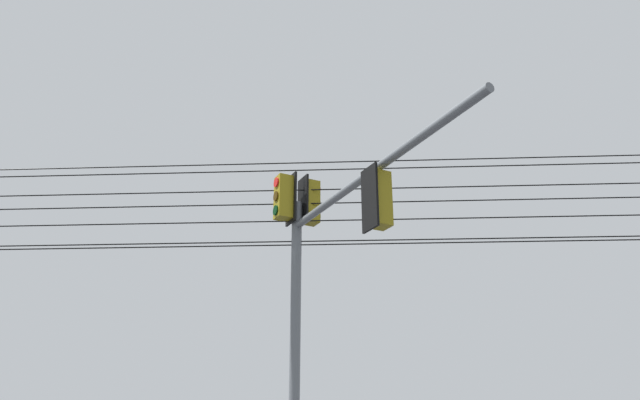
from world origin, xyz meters
The scene contains 2 objects.
signal_mast_assembly centered at (-0.34, 0.29, 5.39)m, with size 4.24×4.75×7.58m.
overhead_wire_span centered at (0.67, -0.26, 6.96)m, with size 9.04×27.05×1.92m.
Camera 1 is at (-10.67, -3.94, 2.19)m, focal length 36.13 mm.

